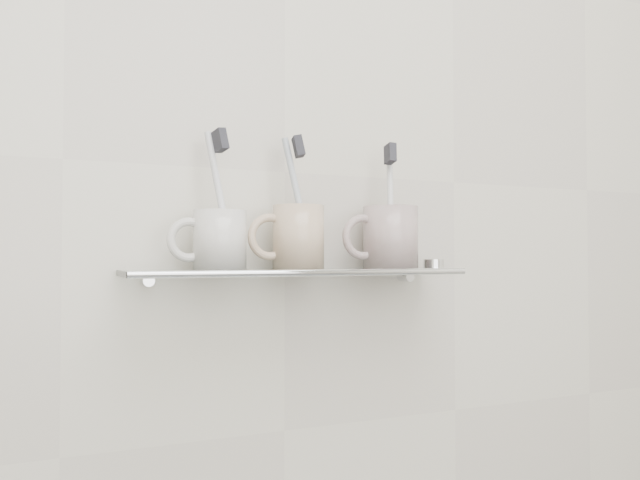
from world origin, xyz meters
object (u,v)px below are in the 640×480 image
mug_center (298,237)px  mug_right (390,237)px  shelf_glass (300,272)px  mug_left (220,240)px

mug_center → mug_right: mug_right is taller
shelf_glass → mug_right: 0.16m
shelf_glass → mug_left: (-0.12, 0.00, 0.05)m
mug_center → mug_left: bearing=-155.5°
mug_right → mug_center: bearing=-166.9°
shelf_glass → mug_left: bearing=177.6°
mug_center → mug_right: 0.16m
mug_right → shelf_glass: bearing=-165.1°
shelf_glass → mug_right: bearing=1.8°
shelf_glass → mug_right: size_ratio=5.15×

